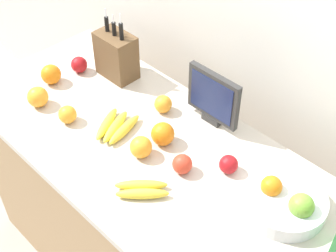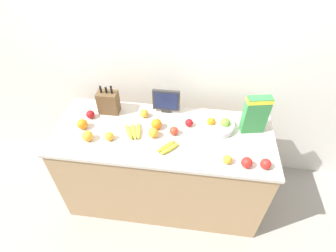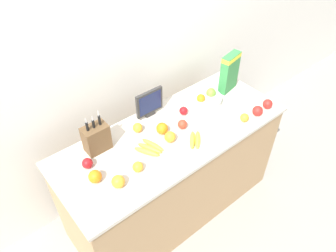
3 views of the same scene
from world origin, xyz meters
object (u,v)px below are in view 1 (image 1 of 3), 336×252
at_px(apple_rear, 182,164).
at_px(orange_by_cereal, 38,97).
at_px(apple_middle, 229,164).
at_px(orange_front_left, 51,74).
at_px(banana_bunch_right, 116,127).
at_px(knife_block, 116,55).
at_px(orange_front_center, 68,115).
at_px(orange_front_right, 141,147).
at_px(small_monitor, 213,97).
at_px(fruit_bowl, 285,202).
at_px(apple_front, 79,65).
at_px(banana_bunch_left, 142,189).
at_px(orange_mid_left, 163,134).
at_px(orange_back_center, 163,104).

relative_size(apple_rear, orange_by_cereal, 0.84).
height_order(apple_middle, orange_front_left, orange_front_left).
bearing_deg(apple_middle, banana_bunch_right, -161.91).
relative_size(knife_block, orange_by_cereal, 3.74).
relative_size(orange_front_center, orange_by_cereal, 0.84).
bearing_deg(banana_bunch_right, orange_front_right, -6.78).
relative_size(small_monitor, orange_front_right, 2.88).
height_order(fruit_bowl, orange_by_cereal, fruit_bowl).
height_order(apple_rear, orange_front_center, same).
height_order(fruit_bowl, apple_rear, fruit_bowl).
bearing_deg(apple_front, banana_bunch_left, -21.12).
bearing_deg(orange_front_left, apple_rear, 2.02).
xyz_separation_m(small_monitor, apple_front, (-0.64, -0.16, -0.09)).
bearing_deg(orange_front_center, orange_mid_left, 27.55).
bearing_deg(apple_front, orange_front_left, -97.92).
xyz_separation_m(banana_bunch_right, orange_mid_left, (0.18, 0.08, 0.03)).
bearing_deg(fruit_bowl, knife_block, 174.29).
bearing_deg(banana_bunch_right, small_monitor, 52.60).
xyz_separation_m(apple_front, orange_back_center, (0.46, 0.07, -0.00)).
xyz_separation_m(orange_front_right, orange_front_left, (-0.60, 0.02, 0.00)).
height_order(apple_front, orange_front_left, orange_front_left).
xyz_separation_m(apple_middle, orange_back_center, (-0.40, 0.07, 0.00)).
relative_size(small_monitor, apple_middle, 3.48).
xyz_separation_m(apple_middle, orange_by_cereal, (-0.79, -0.27, 0.01)).
relative_size(banana_bunch_left, orange_front_left, 2.10).
relative_size(knife_block, orange_mid_left, 3.62).
xyz_separation_m(small_monitor, orange_by_cereal, (-0.57, -0.43, -0.08)).
distance_m(banana_bunch_left, apple_middle, 0.32).
bearing_deg(orange_front_center, small_monitor, 45.01).
bearing_deg(orange_by_cereal, knife_block, 79.61).
relative_size(orange_front_right, orange_front_left, 0.95).
bearing_deg(orange_mid_left, apple_rear, -19.57).
height_order(fruit_bowl, apple_front, fruit_bowl).
xyz_separation_m(banana_bunch_left, apple_middle, (0.14, 0.29, 0.02)).
distance_m(apple_front, orange_front_left, 0.14).
height_order(banana_bunch_right, orange_front_left, orange_front_left).
relative_size(small_monitor, orange_mid_left, 2.65).
bearing_deg(knife_block, banana_bunch_right, -41.66).
bearing_deg(knife_block, apple_rear, -19.54).
distance_m(banana_bunch_left, orange_back_center, 0.44).
xyz_separation_m(knife_block, orange_front_left, (-0.16, -0.24, -0.06)).
bearing_deg(fruit_bowl, apple_middle, -179.77).
bearing_deg(apple_rear, banana_bunch_right, -175.17).
relative_size(orange_mid_left, orange_by_cereal, 1.03).
bearing_deg(orange_front_left, banana_bunch_right, -0.14).
relative_size(fruit_bowl, orange_back_center, 3.74).
xyz_separation_m(fruit_bowl, banana_bunch_left, (-0.38, -0.29, -0.02)).
bearing_deg(fruit_bowl, orange_by_cereal, -165.07).
bearing_deg(orange_front_right, orange_mid_left, 84.91).
distance_m(apple_middle, orange_back_center, 0.40).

